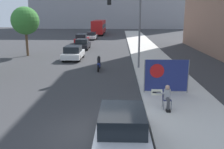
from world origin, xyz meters
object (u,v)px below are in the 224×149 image
object	(u,v)px
car_on_road_far_lane	(92,36)
car_on_road_nearest	(73,53)
seated_protester	(167,96)
parked_car_curbside	(122,128)
street_tree_midblock	(25,21)
car_on_road_midblock	(82,44)
car_on_road_distant	(82,39)
jogger_on_sidewalk	(165,77)
city_bus_on_road	(99,26)
motorcycle_on_road	(99,64)
traffic_light_pole	(129,18)
pedestrian_behind	(177,72)
protest_banner	(166,76)

from	to	relation	value
car_on_road_far_lane	car_on_road_nearest	bearing A→B (deg)	-88.89
seated_protester	parked_car_curbside	bearing A→B (deg)	-110.04
street_tree_midblock	car_on_road_midblock	bearing A→B (deg)	45.15
car_on_road_distant	car_on_road_midblock	bearing A→B (deg)	-80.83
car_on_road_far_lane	parked_car_curbside	bearing A→B (deg)	-82.05
jogger_on_sidewalk	city_bus_on_road	bearing A→B (deg)	-68.90
car_on_road_nearest	car_on_road_far_lane	distance (m)	21.25
car_on_road_midblock	motorcycle_on_road	xyz separation A→B (m)	(3.33, -12.92, -0.17)
car_on_road_nearest	traffic_light_pole	bearing A→B (deg)	-39.86
motorcycle_on_road	jogger_on_sidewalk	bearing A→B (deg)	-53.39
parked_car_curbside	car_on_road_nearest	size ratio (longest dim) A/B	0.99
pedestrian_behind	traffic_light_pole	distance (m)	6.78
car_on_road_nearest	city_bus_on_road	distance (m)	33.09
jogger_on_sidewalk	parked_car_curbside	bearing A→B (deg)	79.13
parked_car_curbside	street_tree_midblock	bearing A→B (deg)	118.27
pedestrian_behind	motorcycle_on_road	bearing A→B (deg)	-123.18
motorcycle_on_road	parked_car_curbside	bearing A→B (deg)	-81.54
protest_banner	motorcycle_on_road	world-z (taller)	protest_banner
car_on_road_nearest	jogger_on_sidewalk	bearing A→B (deg)	-55.28
car_on_road_nearest	street_tree_midblock	distance (m)	7.03
parked_car_curbside	motorcycle_on_road	bearing A→B (deg)	98.46
city_bus_on_road	jogger_on_sidewalk	bearing A→B (deg)	-80.13
jogger_on_sidewalk	pedestrian_behind	size ratio (longest dim) A/B	0.99
jogger_on_sidewalk	parked_car_curbside	distance (m)	7.14
street_tree_midblock	jogger_on_sidewalk	bearing A→B (deg)	-44.99
car_on_road_distant	car_on_road_far_lane	distance (m)	6.18
traffic_light_pole	car_on_road_nearest	distance (m)	8.30
car_on_road_midblock	traffic_light_pole	bearing A→B (deg)	-65.12
car_on_road_distant	street_tree_midblock	size ratio (longest dim) A/B	0.83
parked_car_curbside	motorcycle_on_road	distance (m)	12.93
street_tree_midblock	motorcycle_on_road	bearing A→B (deg)	-39.39
car_on_road_nearest	car_on_road_far_lane	xyz separation A→B (m)	(-0.41, 21.25, -0.02)
parked_car_curbside	city_bus_on_road	distance (m)	51.08
car_on_road_distant	city_bus_on_road	xyz separation A→B (m)	(1.39, 17.92, 1.10)
car_on_road_far_lane	traffic_light_pole	bearing A→B (deg)	-76.78
traffic_light_pole	car_on_road_midblock	size ratio (longest dim) A/B	1.53
car_on_road_distant	street_tree_midblock	xyz separation A→B (m)	(-4.42, -12.80, 3.23)
car_on_road_nearest	car_on_road_midblock	distance (m)	7.95
jogger_on_sidewalk	street_tree_midblock	world-z (taller)	street_tree_midblock
car_on_road_distant	jogger_on_sidewalk	bearing A→B (deg)	-70.95
car_on_road_nearest	city_bus_on_road	xyz separation A→B (m)	(0.03, 33.07, 1.11)
car_on_road_far_lane	street_tree_midblock	distance (m)	19.92
city_bus_on_road	street_tree_midblock	size ratio (longest dim) A/B	2.20
parked_car_curbside	city_bus_on_road	size ratio (longest dim) A/B	0.34
seated_protester	car_on_road_distant	bearing A→B (deg)	119.28
car_on_road_midblock	city_bus_on_road	xyz separation A→B (m)	(0.23, 25.12, 1.14)
motorcycle_on_road	street_tree_midblock	world-z (taller)	street_tree_midblock
car_on_road_nearest	street_tree_midblock	size ratio (longest dim) A/B	0.76
car_on_road_distant	city_bus_on_road	bearing A→B (deg)	85.57
pedestrian_behind	car_on_road_midblock	world-z (taller)	pedestrian_behind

